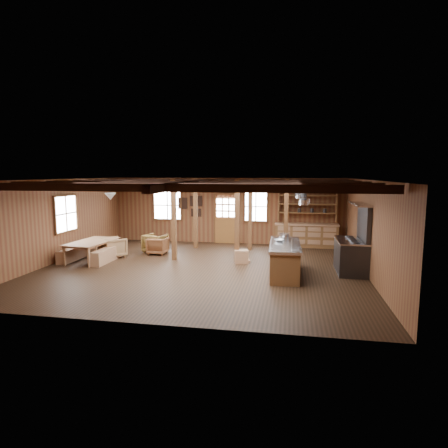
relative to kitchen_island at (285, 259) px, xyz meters
The scene contains 22 objects.
room 2.79m from the kitchen_island, behind, with size 10.04×9.04×2.84m.
ceiling_joists 3.45m from the kitchen_island, behind, with size 9.80×8.82×0.18m.
timber_posts 3.29m from the kitchen_island, 131.63° to the left, with size 3.95×2.35×2.80m.
back_door 5.42m from the kitchen_island, 118.95° to the left, with size 1.02×0.08×2.15m.
window_back_left 7.13m from the kitchen_island, 137.75° to the left, with size 1.32×0.06×1.32m.
window_back_right 5.04m from the kitchen_island, 105.51° to the left, with size 1.02×0.06×1.32m.
window_left 7.70m from the kitchen_island, behind, with size 0.14×1.24×1.32m.
notice_boards 6.38m from the kitchen_island, 130.99° to the left, with size 1.08×0.03×0.90m.
back_counter 4.55m from the kitchen_island, 80.06° to the left, with size 2.55×0.60×2.45m.
pendant_lamps 5.33m from the kitchen_island, 165.29° to the left, with size 1.86×2.36×0.66m.
pot_rack 1.92m from the kitchen_island, 46.97° to the left, with size 0.42×3.00×0.46m.
kitchen_island is the anchor object (origin of this frame).
step_stool 1.91m from the kitchen_island, 140.26° to the left, with size 0.50×0.36×0.45m, color #9A6746.
commercial_range 2.14m from the kitchen_island, 18.00° to the left, with size 0.87×1.71×2.10m.
dining_table 6.55m from the kitchen_island, behind, with size 1.95×1.09×0.69m, color #926542.
bench_wall 7.30m from the kitchen_island, behind, with size 0.30×1.60×0.44m, color #9A6746.
bench_aisle 6.05m from the kitchen_island, behind, with size 0.32×1.70×0.47m, color #9A6746.
armchair_a 5.15m from the kitchen_island, 156.34° to the left, with size 0.67×0.69×0.63m, color brown.
armchair_b 5.42m from the kitchen_island, 154.65° to the left, with size 0.75×0.78×0.71m, color brown.
armchair_c 6.23m from the kitchen_island, 168.18° to the left, with size 0.77×0.79×0.72m, color olive.
counter_pot 0.90m from the kitchen_island, 93.15° to the left, with size 0.31×0.31×0.19m, color silver.
bowl 0.61m from the kitchen_island, 121.27° to the left, with size 0.29×0.29×0.07m, color silver.
Camera 1 is at (2.77, -11.25, 2.99)m, focal length 30.00 mm.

